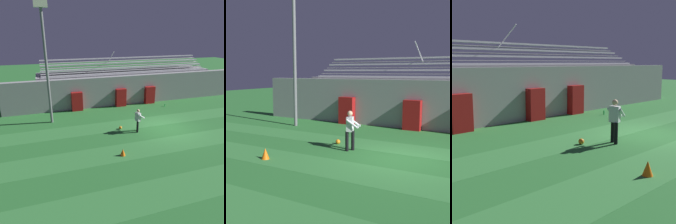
{
  "view_description": "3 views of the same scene",
  "coord_description": "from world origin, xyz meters",
  "views": [
    {
      "loc": [
        -8.42,
        -12.76,
        6.62
      ],
      "look_at": [
        -4.01,
        0.96,
        1.39
      ],
      "focal_mm": 35.0,
      "sensor_mm": 36.0,
      "label": 1
    },
    {
      "loc": [
        3.65,
        -10.98,
        3.27
      ],
      "look_at": [
        -3.95,
        1.92,
        1.32
      ],
      "focal_mm": 50.0,
      "sensor_mm": 36.0,
      "label": 2
    },
    {
      "loc": [
        -11.68,
        -6.78,
        3.04
      ],
      "look_at": [
        -3.88,
        1.33,
        1.23
      ],
      "focal_mm": 50.0,
      "sensor_mm": 36.0,
      "label": 3
    }
  ],
  "objects": [
    {
      "name": "ground_plane",
      "position": [
        0.0,
        0.0,
        0.0
      ],
      "size": [
        80.0,
        80.0,
        0.0
      ],
      "primitive_type": "plane",
      "color": "#286B2D"
    },
    {
      "name": "turf_stripe_mid",
      "position": [
        0.0,
        -2.21,
        0.0
      ],
      "size": [
        28.0,
        1.89,
        0.01
      ],
      "primitive_type": "cube",
      "color": "#337A38",
      "rests_on": "ground"
    },
    {
      "name": "turf_stripe_far",
      "position": [
        0.0,
        1.58,
        0.0
      ],
      "size": [
        28.0,
        1.89,
        0.01
      ],
      "primitive_type": "cube",
      "color": "#337A38",
      "rests_on": "ground"
    },
    {
      "name": "back_wall",
      "position": [
        0.0,
        6.5,
        1.4
      ],
      "size": [
        24.0,
        0.6,
        2.8
      ],
      "primitive_type": "cube",
      "color": "gray",
      "rests_on": "ground"
    },
    {
      "name": "padding_pillar_gate_left",
      "position": [
        -1.52,
        5.95,
        0.84
      ],
      "size": [
        0.98,
        0.44,
        1.69
      ],
      "primitive_type": "cube",
      "color": "maroon",
      "rests_on": "ground"
    },
    {
      "name": "padding_pillar_gate_right",
      "position": [
        1.52,
        5.95,
        0.84
      ],
      "size": [
        0.98,
        0.44,
        1.69
      ],
      "primitive_type": "cube",
      "color": "maroon",
      "rests_on": "ground"
    },
    {
      "name": "padding_pillar_far_left",
      "position": [
        -5.68,
        5.95,
        0.84
      ],
      "size": [
        0.98,
        0.44,
        1.69
      ],
      "primitive_type": "cube",
      "color": "maroon",
      "rests_on": "ground"
    },
    {
      "name": "bleacher_stand",
      "position": [
        -0.0,
        8.49,
        1.5
      ],
      "size": [
        18.0,
        3.35,
        5.03
      ],
      "color": "gray",
      "rests_on": "ground"
    },
    {
      "name": "floodlight_pole",
      "position": [
        -8.05,
        3.82,
        5.42
      ],
      "size": [
        0.9,
        0.36,
        8.66
      ],
      "color": "slate",
      "rests_on": "ground"
    },
    {
      "name": "goalkeeper",
      "position": [
        -2.34,
        0.19,
        0.95
      ],
      "size": [
        0.62,
        0.68,
        1.67
      ],
      "color": "black",
      "rests_on": "ground"
    },
    {
      "name": "soccer_ball",
      "position": [
        -3.37,
        0.93,
        0.11
      ],
      "size": [
        0.22,
        0.22,
        0.22
      ],
      "primitive_type": "sphere",
      "color": "orange",
      "rests_on": "ground"
    },
    {
      "name": "traffic_cone",
      "position": [
        -4.48,
        -2.55,
        0.21
      ],
      "size": [
        0.3,
        0.3,
        0.42
      ],
      "primitive_type": "cone",
      "color": "orange",
      "rests_on": "ground"
    },
    {
      "name": "water_bottle",
      "position": [
        2.46,
        4.56,
        0.12
      ],
      "size": [
        0.07,
        0.07,
        0.24
      ],
      "primitive_type": "cylinder",
      "color": "green",
      "rests_on": "ground"
    }
  ]
}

